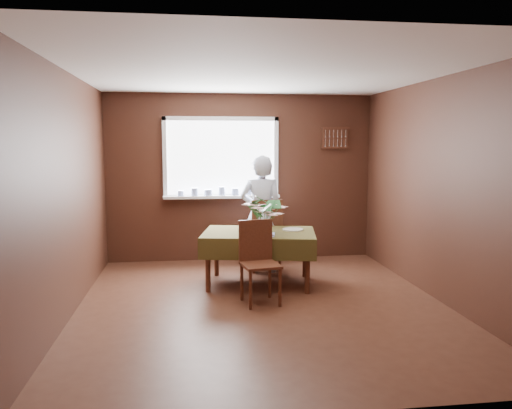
{
  "coord_description": "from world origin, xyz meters",
  "views": [
    {
      "loc": [
        -0.78,
        -5.24,
        1.77
      ],
      "look_at": [
        0.0,
        0.55,
        1.05
      ],
      "focal_mm": 35.0,
      "sensor_mm": 36.0,
      "label": 1
    }
  ],
  "objects": [
    {
      "name": "flower_bouquet",
      "position": [
        0.1,
        0.64,
        0.95
      ],
      "size": [
        0.5,
        0.5,
        0.42
      ],
      "rotation": [
        0.0,
        0.0,
        0.43
      ],
      "color": "white",
      "rests_on": "dining_table"
    },
    {
      "name": "chair_far",
      "position": [
        0.25,
        1.49,
        0.55
      ],
      "size": [
        0.48,
        0.48,
        1.01
      ],
      "rotation": [
        0.0,
        0.0,
        3.25
      ],
      "color": "#52291A",
      "rests_on": "floor"
    },
    {
      "name": "floor",
      "position": [
        0.0,
        0.0,
        0.0
      ],
      "size": [
        4.5,
        4.5,
        0.0
      ],
      "primitive_type": "plane",
      "color": "#452317",
      "rests_on": "ground"
    },
    {
      "name": "ceiling",
      "position": [
        0.0,
        0.0,
        2.5
      ],
      "size": [
        4.5,
        4.5,
        0.0
      ],
      "primitive_type": "plane",
      "rotation": [
        3.14,
        0.0,
        0.0
      ],
      "color": "white",
      "rests_on": "wall_back"
    },
    {
      "name": "seated_woman",
      "position": [
        0.2,
        1.46,
        0.8
      ],
      "size": [
        0.66,
        0.51,
        1.61
      ],
      "primitive_type": "imported",
      "rotation": [
        0.0,
        0.0,
        2.91
      ],
      "color": "white",
      "rests_on": "floor"
    },
    {
      "name": "spoon_rack",
      "position": [
        1.45,
        2.22,
        1.85
      ],
      "size": [
        0.44,
        0.05,
        0.33
      ],
      "color": "#52291A",
      "rests_on": "wall_back"
    },
    {
      "name": "window_assembly",
      "position": [
        -0.3,
        2.19,
        1.34
      ],
      "size": [
        1.72,
        0.2,
        1.22
      ],
      "color": "white",
      "rests_on": "wall_back"
    },
    {
      "name": "wall_left",
      "position": [
        -2.0,
        0.0,
        1.25
      ],
      "size": [
        0.0,
        4.5,
        4.5
      ],
      "primitive_type": "plane",
      "rotation": [
        1.57,
        0.0,
        1.57
      ],
      "color": "#572E1F",
      "rests_on": "floor"
    },
    {
      "name": "wall_front",
      "position": [
        0.0,
        -2.25,
        1.25
      ],
      "size": [
        4.0,
        0.0,
        4.0
      ],
      "primitive_type": "plane",
      "rotation": [
        -1.57,
        0.0,
        0.0
      ],
      "color": "#572E1F",
      "rests_on": "floor"
    },
    {
      "name": "dining_table",
      "position": [
        0.08,
        0.83,
        0.59
      ],
      "size": [
        1.54,
        1.19,
        0.68
      ],
      "rotation": [
        0.0,
        0.0,
        -0.19
      ],
      "color": "#52291A",
      "rests_on": "floor"
    },
    {
      "name": "chair_near",
      "position": [
        -0.03,
        0.15,
        0.5
      ],
      "size": [
        0.45,
        0.45,
        0.92
      ],
      "rotation": [
        0.0,
        0.0,
        0.17
      ],
      "color": "#52291A",
      "rests_on": "floor"
    },
    {
      "name": "wall_back",
      "position": [
        0.0,
        2.25,
        1.25
      ],
      "size": [
        4.0,
        0.0,
        4.0
      ],
      "primitive_type": "plane",
      "rotation": [
        1.57,
        0.0,
        0.0
      ],
      "color": "#572E1F",
      "rests_on": "floor"
    },
    {
      "name": "wall_right",
      "position": [
        2.0,
        0.0,
        1.25
      ],
      "size": [
        0.0,
        4.5,
        4.5
      ],
      "primitive_type": "plane",
      "rotation": [
        1.57,
        0.0,
        -1.57
      ],
      "color": "#572E1F",
      "rests_on": "floor"
    },
    {
      "name": "side_plate",
      "position": [
        0.52,
        0.9,
        0.68
      ],
      "size": [
        0.31,
        0.31,
        0.01
      ],
      "primitive_type": "cylinder",
      "rotation": [
        0.0,
        0.0,
        0.22
      ],
      "color": "white",
      "rests_on": "dining_table"
    },
    {
      "name": "table_knife",
      "position": [
        0.18,
        0.59,
        0.68
      ],
      "size": [
        0.06,
        0.2,
        0.0
      ],
      "primitive_type": "cube",
      "rotation": [
        0.0,
        0.0,
        0.23
      ],
      "color": "silver",
      "rests_on": "dining_table"
    }
  ]
}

